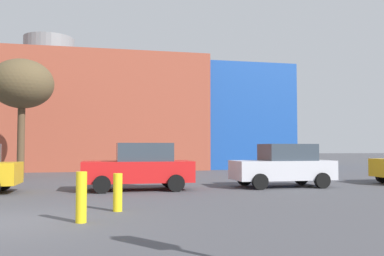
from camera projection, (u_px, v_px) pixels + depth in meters
ground_plane at (3, 223)px, 9.17m from camera, size 200.00×200.00×0.00m
building_backdrop at (48, 115)px, 33.59m from camera, size 38.66×11.85×10.65m
parked_car_2 at (139, 167)px, 16.29m from camera, size 4.28×2.10×1.85m
parked_car_3 at (283, 166)px, 17.58m from camera, size 4.21×2.07×1.83m
bare_tree_0 at (22, 85)px, 22.95m from camera, size 3.43×3.43×6.60m
bollard_yellow_1 at (118, 192)px, 10.84m from camera, size 0.24×0.24×0.99m
bollard_yellow_2 at (81, 197)px, 9.20m from camera, size 0.24×0.24×1.13m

